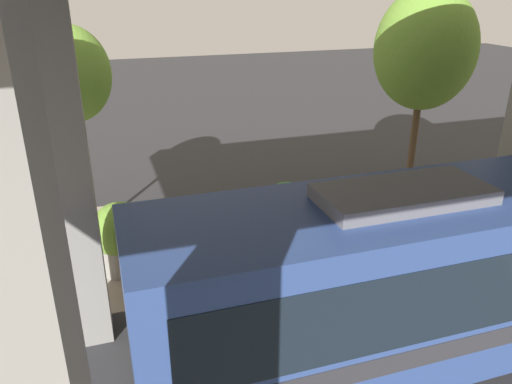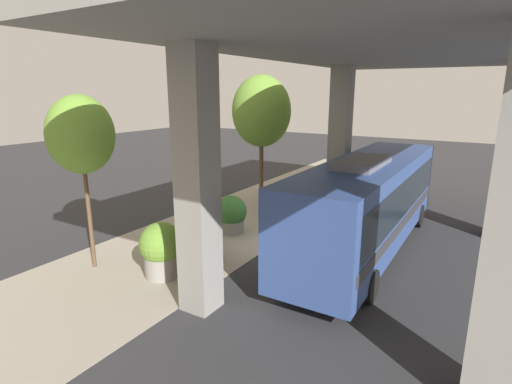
# 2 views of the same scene
# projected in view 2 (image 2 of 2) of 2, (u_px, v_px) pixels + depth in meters

# --- Properties ---
(ground_plane) EXTENTS (80.00, 80.00, 0.00)m
(ground_plane) POSITION_uv_depth(u_px,v_px,m) (277.00, 243.00, 16.01)
(ground_plane) COLOR #2D2D30
(ground_plane) RESTS_ON ground
(sidewalk_strip) EXTENTS (6.00, 40.00, 0.02)m
(sidewalk_strip) POSITION_uv_depth(u_px,v_px,m) (217.00, 230.00, 17.52)
(sidewalk_strip) COLOR gray
(sidewalk_strip) RESTS_ON ground
(overpass) EXTENTS (9.40, 18.76, 7.66)m
(overpass) POSITION_uv_depth(u_px,v_px,m) (393.00, 66.00, 12.35)
(overpass) COLOR gray
(overpass) RESTS_ON ground
(bus) EXTENTS (2.75, 11.50, 3.71)m
(bus) POSITION_uv_depth(u_px,v_px,m) (368.00, 200.00, 14.79)
(bus) COLOR #334C8C
(bus) RESTS_ON ground
(fire_hydrant) EXTENTS (0.52, 0.25, 1.06)m
(fire_hydrant) POSITION_uv_depth(u_px,v_px,m) (198.00, 266.00, 12.69)
(fire_hydrant) COLOR #B21919
(fire_hydrant) RESTS_ON ground
(planter_front) EXTENTS (1.18, 1.18, 1.61)m
(planter_front) POSITION_uv_depth(u_px,v_px,m) (198.00, 234.00, 14.62)
(planter_front) COLOR gray
(planter_front) RESTS_ON ground
(planter_middle) EXTENTS (1.41, 1.41, 1.84)m
(planter_middle) POSITION_uv_depth(u_px,v_px,m) (161.00, 249.00, 12.97)
(planter_middle) COLOR gray
(planter_middle) RESTS_ON ground
(planter_back) EXTENTS (1.37, 1.37, 1.62)m
(planter_back) POSITION_uv_depth(u_px,v_px,m) (231.00, 214.00, 17.07)
(planter_back) COLOR gray
(planter_back) RESTS_ON ground
(planter_extra) EXTENTS (1.43, 1.43, 1.74)m
(planter_extra) POSITION_uv_depth(u_px,v_px,m) (285.00, 208.00, 17.79)
(planter_extra) COLOR gray
(planter_extra) RESTS_ON ground
(street_tree_near) EXTENTS (3.11, 3.11, 6.76)m
(street_tree_near) POSITION_uv_depth(u_px,v_px,m) (261.00, 112.00, 20.96)
(street_tree_near) COLOR brown
(street_tree_near) RESTS_ON ground
(street_tree_far) EXTENTS (2.11, 2.11, 5.84)m
(street_tree_far) POSITION_uv_depth(u_px,v_px,m) (81.00, 135.00, 12.73)
(street_tree_far) COLOR brown
(street_tree_far) RESTS_ON ground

